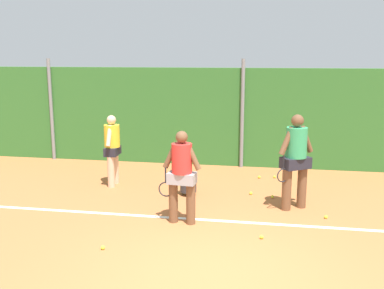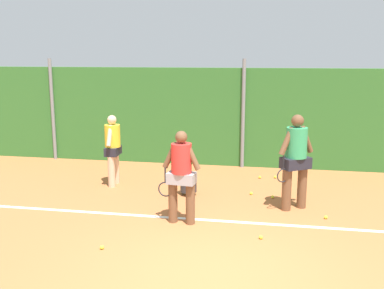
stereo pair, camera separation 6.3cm
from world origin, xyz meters
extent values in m
plane|color=#B76638|center=(0.00, 1.89, 0.00)|extent=(29.70, 29.70, 0.00)
cube|color=#33702D|center=(0.00, 6.42, 1.35)|extent=(19.30, 0.25, 2.71)
cylinder|color=gray|center=(-5.57, 6.25, 1.48)|extent=(0.10, 0.10, 2.96)
cylinder|color=gray|center=(0.00, 6.25, 1.48)|extent=(0.10, 0.10, 2.96)
cube|color=white|center=(0.00, 2.09, 0.00)|extent=(14.11, 0.10, 0.01)
cylinder|color=brown|center=(-0.64, 1.86, 0.38)|extent=(0.17, 0.17, 0.76)
cylinder|color=brown|center=(-0.97, 1.90, 0.38)|extent=(0.17, 0.17, 0.76)
cube|color=#99999E|center=(-0.81, 1.88, 0.86)|extent=(0.53, 0.35, 0.20)
cylinder|color=red|center=(-0.81, 1.88, 1.23)|extent=(0.37, 0.37, 0.54)
sphere|color=brown|center=(-0.81, 1.88, 1.62)|extent=(0.22, 0.22, 0.22)
cylinder|color=brown|center=(-0.60, 1.85, 1.27)|extent=(0.31, 0.13, 0.50)
cylinder|color=brown|center=(-1.02, 1.90, 1.27)|extent=(0.31, 0.13, 0.50)
cylinder|color=black|center=(-1.11, 1.86, 0.90)|extent=(0.03, 0.03, 0.28)
torus|color=#26262B|center=(-1.11, 1.86, 0.63)|extent=(0.28, 0.05, 0.28)
cylinder|color=brown|center=(1.42, 3.13, 0.42)|extent=(0.19, 0.19, 0.84)
cylinder|color=brown|center=(1.11, 2.93, 0.42)|extent=(0.19, 0.19, 0.84)
cube|color=#23232D|center=(1.27, 3.03, 0.95)|extent=(0.65, 0.59, 0.22)
cylinder|color=#339E60|center=(1.27, 3.03, 1.37)|extent=(0.41, 0.41, 0.60)
sphere|color=brown|center=(1.27, 3.03, 1.80)|extent=(0.24, 0.24, 0.24)
cylinder|color=brown|center=(1.46, 3.16, 1.41)|extent=(0.31, 0.24, 0.57)
cylinder|color=brown|center=(1.07, 2.90, 1.41)|extent=(0.31, 0.24, 0.57)
cylinder|color=black|center=(1.03, 2.81, 1.01)|extent=(0.03, 0.03, 0.28)
torus|color=#26262B|center=(1.03, 2.81, 0.74)|extent=(0.25, 0.18, 0.28)
cylinder|color=beige|center=(-2.88, 3.81, 0.37)|extent=(0.16, 0.16, 0.74)
cylinder|color=beige|center=(-2.89, 4.13, 0.37)|extent=(0.16, 0.16, 0.74)
cube|color=#23232D|center=(-2.89, 3.97, 0.83)|extent=(0.31, 0.50, 0.20)
cylinder|color=yellow|center=(-2.89, 3.97, 1.19)|extent=(0.36, 0.36, 0.52)
sphere|color=beige|center=(-2.89, 3.97, 1.57)|extent=(0.21, 0.21, 0.21)
cylinder|color=beige|center=(-2.88, 3.76, 1.23)|extent=(0.11, 0.30, 0.49)
cylinder|color=beige|center=(-2.90, 4.17, 1.23)|extent=(0.11, 0.30, 0.49)
cylinder|color=#2D2D33|center=(-0.99, 3.53, 0.29)|extent=(0.36, 0.36, 0.42)
cylinder|color=#2D2D33|center=(-0.87, 3.53, 0.04)|extent=(0.02, 0.02, 0.08)
cylinder|color=#2D2D33|center=(-1.12, 3.53, 0.04)|extent=(0.02, 0.02, 0.08)
cylinder|color=#2D2D33|center=(-0.99, 3.66, 0.04)|extent=(0.02, 0.02, 0.08)
sphere|color=#CCDB33|center=(-0.95, 3.56, 0.48)|extent=(0.07, 0.07, 0.07)
sphere|color=#CCDB33|center=(-1.04, 3.51, 0.48)|extent=(0.07, 0.07, 0.07)
sphere|color=#CCDB33|center=(-1.53, 4.09, 0.03)|extent=(0.07, 0.07, 0.07)
sphere|color=#CCDB33|center=(-1.83, 0.52, 0.03)|extent=(0.07, 0.07, 0.07)
sphere|color=#CCDB33|center=(1.85, 2.55, 0.03)|extent=(0.07, 0.07, 0.07)
sphere|color=#CCDB33|center=(0.85, 3.62, 0.03)|extent=(0.07, 0.07, 0.07)
sphere|color=#CCDB33|center=(0.66, 1.38, 0.03)|extent=(0.07, 0.07, 0.07)
sphere|color=#CCDB33|center=(0.91, 5.24, 0.03)|extent=(0.07, 0.07, 0.07)
sphere|color=#CCDB33|center=(0.53, 5.16, 0.03)|extent=(0.07, 0.07, 0.07)
sphere|color=#CCDB33|center=(0.38, 3.79, 0.03)|extent=(0.07, 0.07, 0.07)
camera|label=1|loc=(0.72, -5.74, 3.06)|focal=41.47mm
camera|label=2|loc=(0.78, -5.73, 3.06)|focal=41.47mm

